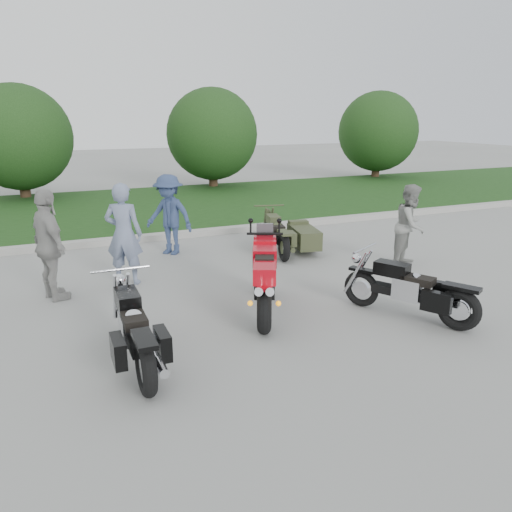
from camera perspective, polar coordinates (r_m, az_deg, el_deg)
name	(u,v)px	position (r m, az deg, el deg)	size (l,w,h in m)	color
ground	(253,336)	(7.03, -0.32, -9.11)	(80.00, 80.00, 0.00)	#9C9C96
curb	(157,237)	(12.46, -11.23, 2.17)	(60.00, 0.30, 0.15)	#A8A59E
grass_strip	(128,209)	(16.46, -14.40, 5.27)	(60.00, 8.00, 0.14)	#27521C
tree_mid_left	(18,137)	(19.38, -25.51, 12.13)	(3.60, 3.60, 4.00)	#3F2B1C
tree_mid_right	(212,134)	(20.44, -5.03, 13.69)	(3.60, 3.60, 4.00)	#3F2B1C
tree_far_right	(378,132)	(24.20, 13.78, 13.65)	(3.60, 3.60, 4.00)	#3F2B1C
sportbike_red	(265,276)	(7.57, 0.98, -2.26)	(1.08, 2.06, 1.04)	black
cruiser_left	(135,334)	(6.23, -13.68, -8.64)	(0.36, 2.20, 0.85)	black
cruiser_right	(414,292)	(7.80, 17.58, -4.00)	(1.13, 1.93, 0.82)	black
cruiser_sidecar	(293,236)	(11.05, 4.23, 2.25)	(1.25, 2.03, 0.79)	black
person_stripe	(124,234)	(9.19, -14.88, 2.44)	(0.67, 0.44, 1.83)	gray
person_grey	(410,225)	(10.53, 17.23, 3.40)	(0.80, 0.62, 1.64)	gray
person_denim	(169,215)	(10.99, -9.89, 4.66)	(1.13, 0.65, 1.74)	navy
person_back	(50,245)	(8.75, -22.52, 1.14)	(1.09, 0.45, 1.85)	#9C9A96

